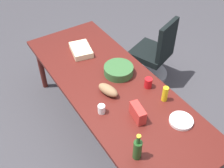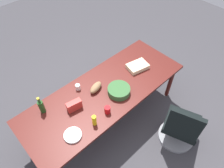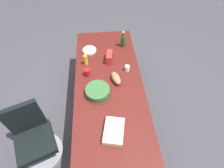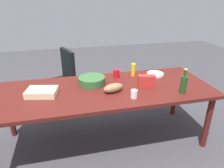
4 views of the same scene
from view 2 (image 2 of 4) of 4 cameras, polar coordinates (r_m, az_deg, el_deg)
name	(u,v)px [view 2 (image 2 of 4)]	position (r m, az deg, el deg)	size (l,w,h in m)	color
ground_plane	(106,118)	(3.56, -1.64, -9.52)	(10.00, 10.00, 0.00)	#3F3E42
conference_table	(105,94)	(3.01, -1.92, -2.69)	(2.54, 0.95, 0.75)	#511914
office_chair	(180,129)	(3.21, 18.46, -11.69)	(0.62, 0.62, 0.95)	gray
paper_plate_stack	(73,135)	(2.59, -10.87, -13.82)	(0.22, 0.22, 0.03)	white
paper_cup	(78,87)	(2.98, -9.50, -0.84)	(0.07, 0.07, 0.09)	white
wine_bottle	(41,106)	(2.81, -19.09, -5.92)	(0.07, 0.07, 0.28)	#1E471B
sheet_cake	(138,66)	(3.27, 7.13, 4.92)	(0.32, 0.22, 0.07)	beige
mustard_bottle	(94,120)	(2.58, -4.98, -10.06)	(0.06, 0.06, 0.17)	yellow
chip_bag_red	(74,105)	(2.75, -10.50, -5.90)	(0.20, 0.08, 0.14)	red
red_solo_cup	(107,110)	(2.69, -1.28, -7.23)	(0.08, 0.08, 0.11)	red
bread_loaf	(96,87)	(2.94, -4.55, -0.97)	(0.24, 0.11, 0.10)	#926C48
salad_bowl	(119,90)	(2.90, 1.93, -1.80)	(0.32, 0.32, 0.09)	#336232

